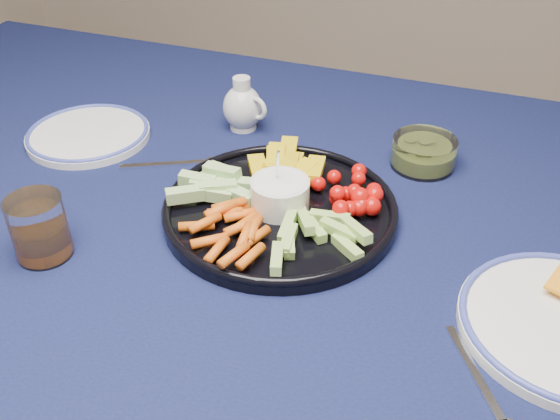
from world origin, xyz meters
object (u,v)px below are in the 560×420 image
(dining_table, at_px, (216,243))
(side_plate_extra, at_px, (88,134))
(creamer_pitcher, at_px, (243,107))
(juice_tumbler, at_px, (40,231))
(crudite_platter, at_px, (278,205))
(pickle_bowl, at_px, (423,154))

(dining_table, xyz_separation_m, side_plate_extra, (-0.28, 0.09, 0.10))
(dining_table, distance_m, side_plate_extra, 0.31)
(creamer_pitcher, bearing_deg, dining_table, -78.97)
(juice_tumbler, xyz_separation_m, side_plate_extra, (-0.13, 0.29, -0.03))
(crudite_platter, xyz_separation_m, juice_tumbler, (-0.26, -0.19, 0.02))
(crudite_platter, height_order, side_plate_extra, crudite_platter)
(dining_table, height_order, creamer_pitcher, creamer_pitcher)
(crudite_platter, bearing_deg, pickle_bowl, 51.47)
(crudite_platter, xyz_separation_m, pickle_bowl, (0.17, 0.21, 0.00))
(dining_table, distance_m, creamer_pitcher, 0.26)
(juice_tumbler, height_order, side_plate_extra, juice_tumbler)
(juice_tumbler, bearing_deg, pickle_bowl, 43.10)
(crudite_platter, distance_m, pickle_bowl, 0.27)
(creamer_pitcher, height_order, juice_tumbler, creamer_pitcher)
(creamer_pitcher, bearing_deg, pickle_bowl, -2.63)
(creamer_pitcher, bearing_deg, juice_tumbler, -104.45)
(dining_table, relative_size, juice_tumbler, 19.22)
(dining_table, relative_size, crudite_platter, 4.95)
(crudite_platter, height_order, pickle_bowl, crudite_platter)
(dining_table, bearing_deg, creamer_pitcher, 101.03)
(juice_tumbler, relative_size, side_plate_extra, 0.41)
(crudite_platter, relative_size, pickle_bowl, 3.27)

